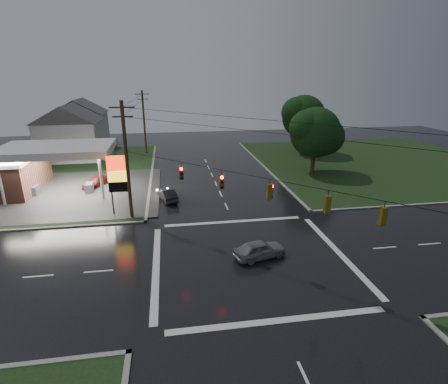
{
  "coord_description": "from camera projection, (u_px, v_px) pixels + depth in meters",
  "views": [
    {
      "loc": [
        -5.66,
        -22.58,
        13.29
      ],
      "look_at": [
        -0.9,
        6.96,
        3.0
      ],
      "focal_mm": 28.0,
      "sensor_mm": 36.0,
      "label": 1
    }
  ],
  "objects": [
    {
      "name": "grass_nw",
      "position": [
        16.0,
        177.0,
        46.61
      ],
      "size": [
        36.0,
        36.0,
        0.08
      ],
      "primitive_type": "cube",
      "color": "black",
      "rests_on": "ground"
    },
    {
      "name": "grass_ne",
      "position": [
        375.0,
        162.0,
        54.42
      ],
      "size": [
        36.0,
        36.0,
        0.08
      ],
      "primitive_type": "cube",
      "color": "black",
      "rests_on": "ground"
    },
    {
      "name": "tree_ne_far",
      "position": [
        305.0,
        117.0,
        58.56
      ],
      "size": [
        8.46,
        7.2,
        9.8
      ],
      "color": "black",
      "rests_on": "ground"
    },
    {
      "name": "car_crossing",
      "position": [
        260.0,
        249.0,
        26.23
      ],
      "size": [
        4.28,
        2.59,
        1.36
      ],
      "primitive_type": "imported",
      "rotation": [
        0.0,
        0.0,
        1.83
      ],
      "color": "gray",
      "rests_on": "ground"
    },
    {
      "name": "pylon_sign",
      "position": [
        119.0,
        175.0,
        33.18
      ],
      "size": [
        2.0,
        0.35,
        6.0
      ],
      "color": "#59595E",
      "rests_on": "ground"
    },
    {
      "name": "utility_pole_nw",
      "position": [
        127.0,
        160.0,
        31.84
      ],
      "size": [
        2.2,
        0.32,
        11.0
      ],
      "color": "#382619",
      "rests_on": "ground"
    },
    {
      "name": "ground",
      "position": [
        251.0,
        259.0,
        26.25
      ],
      "size": [
        120.0,
        120.0,
        0.0
      ],
      "primitive_type": "plane",
      "color": "black",
      "rests_on": "ground"
    },
    {
      "name": "car_pump",
      "position": [
        95.0,
        182.0,
        42.61
      ],
      "size": [
        3.17,
        4.4,
        1.18
      ],
      "primitive_type": "imported",
      "rotation": [
        0.0,
        0.0,
        -0.42
      ],
      "color": "#5D1715",
      "rests_on": "ground"
    },
    {
      "name": "utility_pole_n",
      "position": [
        144.0,
        121.0,
        58.53
      ],
      "size": [
        2.2,
        0.32,
        10.5
      ],
      "color": "#382619",
      "rests_on": "ground"
    },
    {
      "name": "tree_ne_near",
      "position": [
        316.0,
        133.0,
        47.11
      ],
      "size": [
        7.99,
        6.8,
        8.98
      ],
      "color": "black",
      "rests_on": "ground"
    },
    {
      "name": "traffic_signals",
      "position": [
        253.0,
        176.0,
        24.13
      ],
      "size": [
        26.87,
        26.87,
        1.47
      ],
      "color": "black",
      "rests_on": "ground"
    },
    {
      "name": "car_north",
      "position": [
        167.0,
        195.0,
        38.01
      ],
      "size": [
        2.33,
        4.15,
        1.3
      ],
      "primitive_type": "imported",
      "rotation": [
        0.0,
        0.0,
        3.4
      ],
      "color": "black",
      "rests_on": "ground"
    },
    {
      "name": "house_near",
      "position": [
        70.0,
        131.0,
        55.29
      ],
      "size": [
        11.05,
        8.48,
        8.6
      ],
      "color": "silver",
      "rests_on": "ground"
    },
    {
      "name": "house_far",
      "position": [
        81.0,
        122.0,
        66.34
      ],
      "size": [
        11.05,
        8.48,
        8.6
      ],
      "color": "silver",
      "rests_on": "ground"
    }
  ]
}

